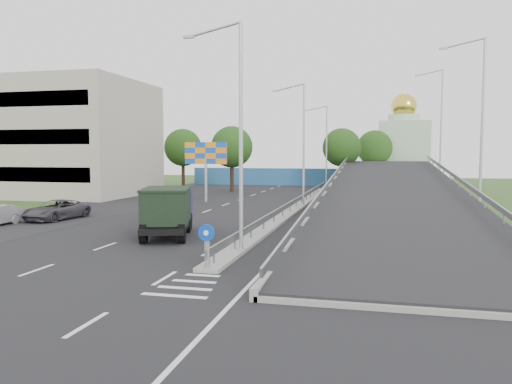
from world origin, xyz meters
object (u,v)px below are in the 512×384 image
(church, at_px, (403,147))
(parked_car_c, at_px, (57,210))
(sign_bollard, at_px, (207,246))
(dump_truck, at_px, (168,209))
(lamp_post_near, at_px, (237,124))
(lamp_post_far, at_px, (325,142))
(billboard, at_px, (206,157))
(lamp_post_mid, at_px, (302,137))

(church, distance_m, parked_car_c, 52.42)
(sign_bollard, xyz_separation_m, church, (10.00, 57.83, 4.28))
(sign_bollard, height_order, church, church)
(dump_truck, bearing_deg, lamp_post_near, -53.69)
(church, bearing_deg, sign_bollard, -99.81)
(parked_car_c, bearing_deg, lamp_post_far, 71.84)
(lamp_post_near, xyz_separation_m, church, (9.89, 54.00, -0.50))
(sign_bollard, bearing_deg, lamp_post_far, 89.86)
(church, bearing_deg, billboard, -120.70)
(lamp_post_mid, height_order, dump_truck, lamp_post_mid)
(sign_bollard, xyz_separation_m, dump_truck, (-4.83, 7.56, 0.45))
(church, relative_size, parked_car_c, 2.85)
(sign_bollard, xyz_separation_m, lamp_post_near, (0.11, 3.83, 4.77))
(lamp_post_near, bearing_deg, sign_bollard, -91.64)
(church, bearing_deg, lamp_post_mid, -106.22)
(lamp_post_mid, relative_size, billboard, 1.83)
(lamp_post_far, xyz_separation_m, dump_truck, (-4.94, -36.26, -4.32))
(lamp_post_far, relative_size, church, 0.73)
(church, bearing_deg, lamp_post_near, -100.38)
(lamp_post_far, xyz_separation_m, church, (9.89, 14.00, -0.50))
(lamp_post_near, relative_size, church, 0.73)
(lamp_post_far, xyz_separation_m, billboard, (-9.11, -18.00, -1.62))
(lamp_post_near, xyz_separation_m, billboard, (-9.11, 22.00, -1.62))
(billboard, height_order, parked_car_c, billboard)
(dump_truck, relative_size, parked_car_c, 1.33)
(lamp_post_far, bearing_deg, church, 54.76)
(lamp_post_mid, distance_m, church, 35.41)
(church, relative_size, billboard, 2.51)
(lamp_post_mid, bearing_deg, church, 73.78)
(lamp_post_near, xyz_separation_m, lamp_post_mid, (0.00, 20.00, 0.00))
(lamp_post_mid, distance_m, billboard, 9.47)
(sign_bollard, height_order, dump_truck, dump_truck)
(lamp_post_far, distance_m, dump_truck, 36.85)
(church, relative_size, dump_truck, 2.14)
(lamp_post_far, xyz_separation_m, parked_car_c, (-14.93, -31.94, -5.14))
(lamp_post_mid, distance_m, lamp_post_far, 20.00)
(billboard, bearing_deg, church, 59.30)
(lamp_post_near, bearing_deg, lamp_post_mid, 90.00)
(parked_car_c, bearing_deg, billboard, 74.24)
(lamp_post_near, xyz_separation_m, lamp_post_far, (0.00, 40.00, 0.00))
(lamp_post_near, distance_m, billboard, 23.87)
(lamp_post_near, relative_size, lamp_post_mid, 1.00)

